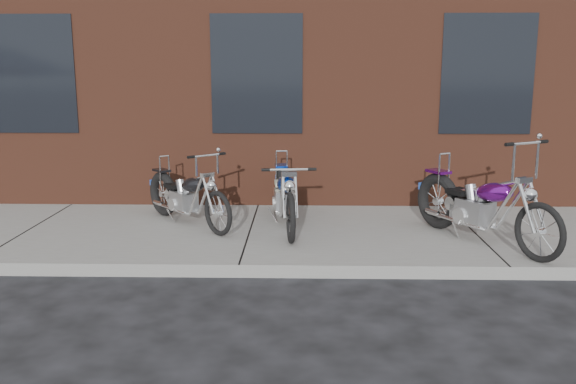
{
  "coord_description": "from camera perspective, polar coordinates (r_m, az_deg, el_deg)",
  "views": [
    {
      "loc": [
        0.7,
        -6.45,
        2.3
      ],
      "look_at": [
        0.53,
        0.8,
        0.82
      ],
      "focal_mm": 38.0,
      "sensor_mm": 36.0,
      "label": 1
    }
  ],
  "objects": [
    {
      "name": "sidewalk",
      "position": [
        8.29,
        -3.55,
        -4.05
      ],
      "size": [
        22.0,
        3.0,
        0.15
      ],
      "primitive_type": "cube",
      "color": "slate",
      "rests_on": "ground"
    },
    {
      "name": "ground",
      "position": [
        6.89,
        -4.61,
        -8.01
      ],
      "size": [
        120.0,
        120.0,
        0.0
      ],
      "primitive_type": "plane",
      "color": "black",
      "rests_on": "ground"
    },
    {
      "name": "chopper_blue",
      "position": [
        8.35,
        -0.25,
        -0.55
      ],
      "size": [
        0.54,
        2.21,
        0.96
      ],
      "rotation": [
        0.0,
        0.0,
        -1.46
      ],
      "color": "black",
      "rests_on": "sidewalk"
    },
    {
      "name": "chopper_third",
      "position": [
        8.58,
        -9.46,
        -0.56
      ],
      "size": [
        1.45,
        1.61,
        1.05
      ],
      "rotation": [
        0.0,
        0.0,
        -0.84
      ],
      "color": "black",
      "rests_on": "sidewalk"
    },
    {
      "name": "chopper_purple",
      "position": [
        7.94,
        17.56,
        -1.5
      ],
      "size": [
        1.27,
        2.14,
        1.34
      ],
      "rotation": [
        0.0,
        0.0,
        -1.06
      ],
      "color": "black",
      "rests_on": "sidewalk"
    }
  ]
}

